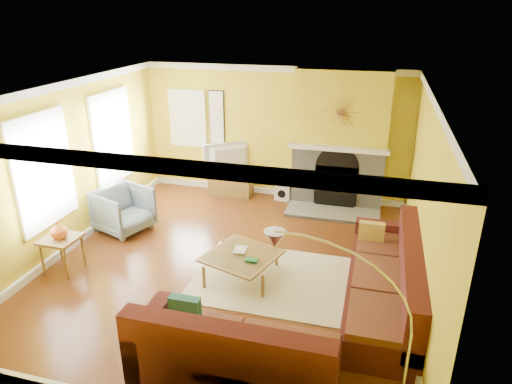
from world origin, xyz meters
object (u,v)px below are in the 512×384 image
(coffee_table, at_px, (242,266))
(side_table, at_px, (63,254))
(sectional_sofa, at_px, (298,280))
(armchair, at_px, (124,210))
(arc_lamp, at_px, (344,342))
(media_console, at_px, (231,184))

(coffee_table, height_order, side_table, side_table)
(side_table, bearing_deg, sectional_sofa, -0.06)
(armchair, xyz_separation_m, arc_lamp, (4.13, -3.22, 0.61))
(arc_lamp, bearing_deg, armchair, 142.10)
(armchair, xyz_separation_m, side_table, (-0.18, -1.48, -0.11))
(armchair, distance_m, arc_lamp, 5.27)
(armchair, distance_m, side_table, 1.50)
(sectional_sofa, bearing_deg, armchair, 156.54)
(sectional_sofa, distance_m, coffee_table, 1.12)
(sectional_sofa, distance_m, arc_lamp, 1.95)
(arc_lamp, bearing_deg, coffee_table, 125.80)
(side_table, bearing_deg, arc_lamp, -21.93)
(coffee_table, xyz_separation_m, armchair, (-2.49, 0.94, 0.20))
(coffee_table, distance_m, arc_lamp, 2.93)
(sectional_sofa, bearing_deg, coffee_table, 149.57)
(armchair, bearing_deg, arc_lamp, -107.68)
(armchair, relative_size, arc_lamp, 0.43)
(media_console, bearing_deg, side_table, -112.67)
(armchair, bearing_deg, coffee_table, -90.40)
(media_console, bearing_deg, sectional_sofa, -59.73)
(media_console, bearing_deg, armchair, -122.10)
(sectional_sofa, relative_size, armchair, 4.18)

